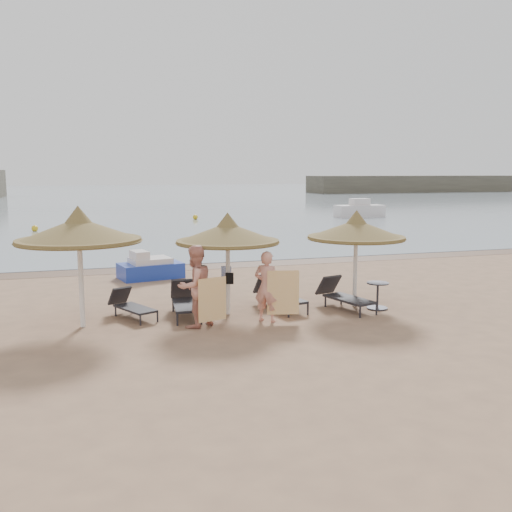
{
  "coord_description": "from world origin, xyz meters",
  "views": [
    {
      "loc": [
        -4.11,
        -12.74,
        3.76
      ],
      "look_at": [
        0.17,
        1.2,
        1.59
      ],
      "focal_mm": 40.0,
      "sensor_mm": 36.0,
      "label": 1
    }
  ],
  "objects_px": {
    "lounger_far_left": "(131,305)",
    "side_table": "(377,296)",
    "palapa_left": "(79,231)",
    "lounger_far_right": "(343,295)",
    "pedal_boat": "(150,268)",
    "palapa_center": "(228,234)",
    "palapa_right": "(356,230)",
    "lounger_near_left": "(185,300)",
    "person_left": "(195,280)",
    "person_right": "(267,281)",
    "lounger_near_right": "(278,294)"
  },
  "relations": [
    {
      "from": "palapa_right",
      "to": "person_left",
      "type": "bearing_deg",
      "value": -170.1
    },
    {
      "from": "side_table",
      "to": "person_left",
      "type": "xyz_separation_m",
      "value": [
        -5.16,
        -0.33,
        0.82
      ]
    },
    {
      "from": "palapa_left",
      "to": "lounger_far_left",
      "type": "relative_size",
      "value": 1.74
    },
    {
      "from": "pedal_boat",
      "to": "palapa_center",
      "type": "bearing_deg",
      "value": -88.62
    },
    {
      "from": "palapa_center",
      "to": "lounger_near_left",
      "type": "bearing_deg",
      "value": 166.38
    },
    {
      "from": "lounger_far_left",
      "to": "lounger_far_right",
      "type": "height_order",
      "value": "lounger_far_right"
    },
    {
      "from": "lounger_near_left",
      "to": "person_left",
      "type": "xyz_separation_m",
      "value": [
        0.03,
        -1.23,
        0.77
      ]
    },
    {
      "from": "palapa_center",
      "to": "side_table",
      "type": "relative_size",
      "value": 3.7
    },
    {
      "from": "side_table",
      "to": "lounger_far_right",
      "type": "bearing_deg",
      "value": 161.24
    },
    {
      "from": "palapa_right",
      "to": "lounger_far_left",
      "type": "xyz_separation_m",
      "value": [
        -6.15,
        0.58,
        -1.83
      ]
    },
    {
      "from": "palapa_left",
      "to": "lounger_far_right",
      "type": "bearing_deg",
      "value": -1.35
    },
    {
      "from": "lounger_far_left",
      "to": "person_right",
      "type": "distance_m",
      "value": 3.63
    },
    {
      "from": "palapa_left",
      "to": "lounger_near_left",
      "type": "xyz_separation_m",
      "value": [
        2.61,
        0.43,
        -1.97
      ]
    },
    {
      "from": "palapa_right",
      "to": "person_right",
      "type": "xyz_separation_m",
      "value": [
        -2.89,
        -0.87,
        -1.11
      ]
    },
    {
      "from": "lounger_near_left",
      "to": "lounger_far_right",
      "type": "height_order",
      "value": "lounger_near_left"
    },
    {
      "from": "person_left",
      "to": "pedal_boat",
      "type": "distance_m",
      "value": 6.88
    },
    {
      "from": "palapa_left",
      "to": "palapa_center",
      "type": "distance_m",
      "value": 3.72
    },
    {
      "from": "palapa_center",
      "to": "person_left",
      "type": "relative_size",
      "value": 1.17
    },
    {
      "from": "lounger_near_left",
      "to": "person_right",
      "type": "height_order",
      "value": "person_right"
    },
    {
      "from": "palapa_right",
      "to": "lounger_far_right",
      "type": "relative_size",
      "value": 1.37
    },
    {
      "from": "palapa_center",
      "to": "lounger_far_left",
      "type": "relative_size",
      "value": 1.59
    },
    {
      "from": "lounger_far_left",
      "to": "pedal_boat",
      "type": "distance_m",
      "value": 5.54
    },
    {
      "from": "lounger_near_right",
      "to": "person_right",
      "type": "bearing_deg",
      "value": -131.09
    },
    {
      "from": "lounger_near_left",
      "to": "pedal_boat",
      "type": "height_order",
      "value": "pedal_boat"
    },
    {
      "from": "palapa_left",
      "to": "lounger_near_right",
      "type": "height_order",
      "value": "palapa_left"
    },
    {
      "from": "lounger_far_left",
      "to": "side_table",
      "type": "relative_size",
      "value": 2.32
    },
    {
      "from": "lounger_far_left",
      "to": "person_left",
      "type": "xyz_separation_m",
      "value": [
        1.44,
        -1.4,
        0.83
      ]
    },
    {
      "from": "lounger_far_right",
      "to": "pedal_boat",
      "type": "height_order",
      "value": "pedal_boat"
    },
    {
      "from": "palapa_left",
      "to": "side_table",
      "type": "height_order",
      "value": "palapa_left"
    },
    {
      "from": "palapa_left",
      "to": "palapa_right",
      "type": "height_order",
      "value": "palapa_left"
    },
    {
      "from": "person_right",
      "to": "lounger_near_right",
      "type": "bearing_deg",
      "value": -80.84
    },
    {
      "from": "lounger_far_right",
      "to": "palapa_right",
      "type": "bearing_deg",
      "value": 7.96
    },
    {
      "from": "palapa_center",
      "to": "person_left",
      "type": "bearing_deg",
      "value": -138.09
    },
    {
      "from": "lounger_near_left",
      "to": "person_right",
      "type": "relative_size",
      "value": 0.96
    },
    {
      "from": "lounger_far_left",
      "to": "lounger_far_right",
      "type": "bearing_deg",
      "value": -32.96
    },
    {
      "from": "palapa_center",
      "to": "lounger_far_left",
      "type": "distance_m",
      "value": 3.14
    },
    {
      "from": "palapa_left",
      "to": "side_table",
      "type": "distance_m",
      "value": 8.07
    },
    {
      "from": "lounger_near_left",
      "to": "person_left",
      "type": "height_order",
      "value": "person_left"
    },
    {
      "from": "lounger_near_left",
      "to": "side_table",
      "type": "distance_m",
      "value": 5.27
    },
    {
      "from": "palapa_center",
      "to": "pedal_boat",
      "type": "relative_size",
      "value": 1.16
    },
    {
      "from": "person_right",
      "to": "lounger_far_right",
      "type": "bearing_deg",
      "value": -125.05
    },
    {
      "from": "palapa_center",
      "to": "person_left",
      "type": "distance_m",
      "value": 1.75
    },
    {
      "from": "palapa_center",
      "to": "side_table",
      "type": "distance_m",
      "value": 4.52
    },
    {
      "from": "side_table",
      "to": "person_right",
      "type": "height_order",
      "value": "person_right"
    },
    {
      "from": "palapa_right",
      "to": "lounger_near_left",
      "type": "distance_m",
      "value": 5.08
    },
    {
      "from": "palapa_left",
      "to": "palapa_right",
      "type": "xyz_separation_m",
      "value": [
        7.35,
        0.03,
        -0.2
      ]
    },
    {
      "from": "lounger_far_right",
      "to": "person_left",
      "type": "bearing_deg",
      "value": 173.84
    },
    {
      "from": "lounger_near_right",
      "to": "person_right",
      "type": "height_order",
      "value": "person_right"
    },
    {
      "from": "lounger_near_left",
      "to": "lounger_near_right",
      "type": "distance_m",
      "value": 2.6
    },
    {
      "from": "lounger_far_left",
      "to": "lounger_near_right",
      "type": "distance_m",
      "value": 4.01
    }
  ]
}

